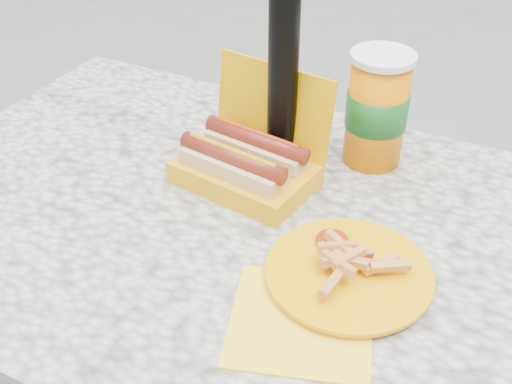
% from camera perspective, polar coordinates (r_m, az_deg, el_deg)
% --- Properties ---
extents(picnic_table, '(1.20, 0.80, 0.75)m').
position_cam_1_polar(picnic_table, '(1.10, -1.47, -6.73)').
color(picnic_table, beige).
rests_on(picnic_table, ground).
extents(hotdog_box, '(0.25, 0.20, 0.19)m').
position_cam_1_polar(hotdog_box, '(1.09, -0.79, 2.73)').
color(hotdog_box, '#E29D00').
rests_on(hotdog_box, picnic_table).
extents(fries_plate, '(0.26, 0.34, 0.05)m').
position_cam_1_polar(fries_plate, '(0.92, 7.86, -7.32)').
color(fries_plate, yellow).
rests_on(fries_plate, picnic_table).
extents(soda_cup, '(0.11, 0.11, 0.21)m').
position_cam_1_polar(soda_cup, '(1.14, 10.69, 7.27)').
color(soda_cup, orange).
rests_on(soda_cup, picnic_table).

